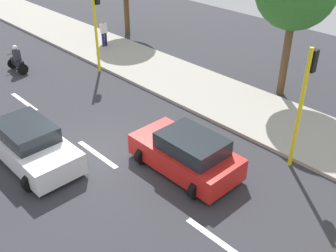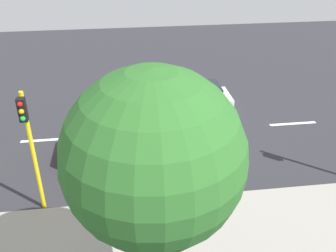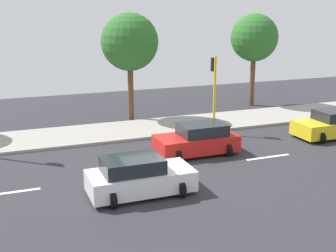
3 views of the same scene
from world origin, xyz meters
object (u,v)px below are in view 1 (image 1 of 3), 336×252
car_white (32,146)px  traffic_light_midblock (305,92)px  motorcycle (17,61)px  pedestrian_near_signal (104,32)px  car_red (187,153)px  traffic_light_corner (96,18)px

car_white → traffic_light_midblock: 9.75m
car_white → motorcycle: motorcycle is taller
pedestrian_near_signal → car_white: bearing=-138.3°
car_white → motorcycle: size_ratio=2.68×
motorcycle → pedestrian_near_signal: 5.68m
motorcycle → pedestrian_near_signal: bearing=-2.4°
car_red → motorcycle: motorcycle is taller
car_white → car_red: bearing=-48.7°
traffic_light_corner → traffic_light_midblock: same height
car_white → traffic_light_corner: (6.79, 5.32, 2.22)m
traffic_light_midblock → pedestrian_near_signal: bearing=81.1°
car_red → pedestrian_near_signal: (5.38, 12.35, 0.35)m
car_red → car_white: same height
traffic_light_midblock → car_red: bearing=141.9°
car_red → traffic_light_corner: traffic_light_corner is taller
car_red → traffic_light_midblock: bearing=-38.1°
motorcycle → traffic_light_midblock: (3.35, -15.00, 2.29)m
motorcycle → car_red: bearing=-88.7°
motorcycle → traffic_light_corner: 5.07m
motorcycle → traffic_light_corner: (3.35, -3.04, 2.29)m
car_white → pedestrian_near_signal: 12.19m
car_white → pedestrian_near_signal: pedestrian_near_signal is taller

